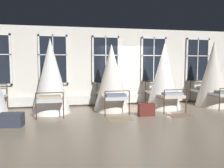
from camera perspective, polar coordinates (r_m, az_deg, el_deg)
ground at (r=8.94m, az=6.55°, el=-6.28°), size 28.75×28.75×0.00m
back_wall_with_windows at (r=9.94m, az=4.40°, el=4.32°), size 15.38×0.10×3.24m
window_bank at (r=9.84m, az=4.57°, el=1.26°), size 11.83×0.10×2.84m
cot_second at (r=8.37m, az=-15.08°, el=1.76°), size 1.36×2.00×2.67m
cot_third at (r=8.54m, az=-0.13°, el=1.43°), size 1.36×2.00×2.49m
cot_fourth at (r=9.16m, az=12.93°, el=1.80°), size 1.36×2.00×2.57m
cot_fifth at (r=10.26m, az=24.00°, el=2.21°), size 1.36×2.01×2.71m
rug_third at (r=7.37m, az=1.97°, el=-8.68°), size 0.83×0.60×0.01m
rug_fourth at (r=8.14m, az=16.85°, el=-7.57°), size 0.80×0.56×0.01m
suitcase_dark at (r=7.81m, az=8.60°, el=-6.32°), size 0.57×0.24×0.47m
travel_trunk at (r=7.08m, az=-23.92°, el=-8.20°), size 0.69×0.48×0.38m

